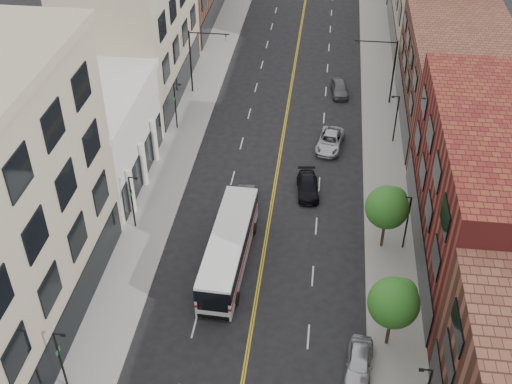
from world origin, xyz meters
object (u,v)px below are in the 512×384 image
at_px(car_parked_far, 359,362).
at_px(car_lane_c, 340,88).
at_px(car_lane_a, 308,187).
at_px(car_lane_b, 330,141).
at_px(city_bus, 229,247).
at_px(car_lane_behind, 244,198).

relative_size(car_parked_far, car_lane_c, 0.98).
bearing_deg(car_lane_c, car_lane_a, -104.37).
bearing_deg(car_lane_b, city_bus, -104.24).
bearing_deg(car_parked_far, car_lane_b, 101.36).
bearing_deg(city_bus, car_lane_behind, 91.46).
bearing_deg(car_lane_a, car_lane_behind, -162.22).
bearing_deg(car_lane_behind, car_lane_b, -124.50).
relative_size(city_bus, car_lane_c, 2.82).
bearing_deg(car_lane_c, city_bus, -112.32).
xyz_separation_m(city_bus, car_lane_c, (8.03, 29.03, -1.06)).
distance_m(car_lane_behind, car_lane_b, 12.51).
bearing_deg(car_lane_c, car_lane_b, -100.67).
xyz_separation_m(city_bus, car_lane_a, (5.53, 10.05, -1.13)).
bearing_deg(car_lane_behind, car_parked_far, 121.46).
xyz_separation_m(car_lane_behind, car_lane_b, (7.20, 10.23, 0.02)).
xyz_separation_m(car_parked_far, car_lane_c, (-1.90, 37.92, 0.01)).
bearing_deg(car_lane_a, car_lane_c, 75.96).
bearing_deg(car_lane_b, car_parked_far, -76.37).
bearing_deg(car_lane_b, car_lane_a, -94.75).
height_order(car_lane_a, car_lane_b, car_lane_b).
bearing_deg(car_lane_behind, car_lane_c, -109.70).
bearing_deg(car_lane_behind, car_lane_a, -155.05).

